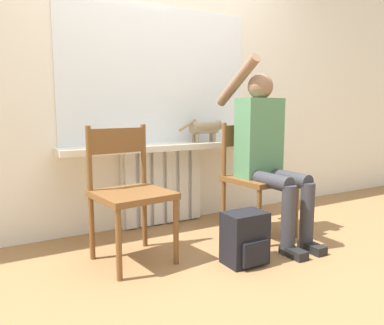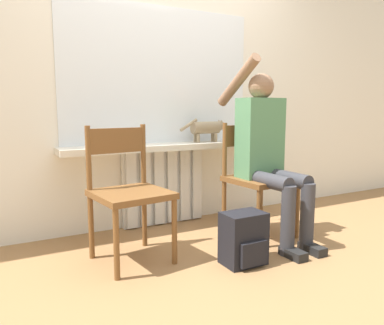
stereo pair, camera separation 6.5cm
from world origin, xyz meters
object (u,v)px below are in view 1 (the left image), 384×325
at_px(chair_right, 256,176).
at_px(person, 267,148).
at_px(chair_left, 129,190).
at_px(cat, 206,128).
at_px(backpack, 245,238).

relative_size(chair_right, person, 0.64).
height_order(chair_left, chair_right, same).
bearing_deg(chair_left, cat, 22.58).
bearing_deg(cat, chair_right, -74.25).
xyz_separation_m(person, cat, (-0.15, 0.64, 0.13)).
height_order(chair_right, cat, cat).
height_order(chair_left, backpack, chair_left).
height_order(chair_left, cat, cat).
bearing_deg(cat, person, -76.55).
relative_size(cat, backpack, 1.31).
relative_size(chair_left, person, 0.64).
height_order(cat, backpack, cat).
relative_size(person, backpack, 4.12).
bearing_deg(backpack, chair_right, 44.59).
xyz_separation_m(chair_right, person, (0.00, -0.11, 0.24)).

